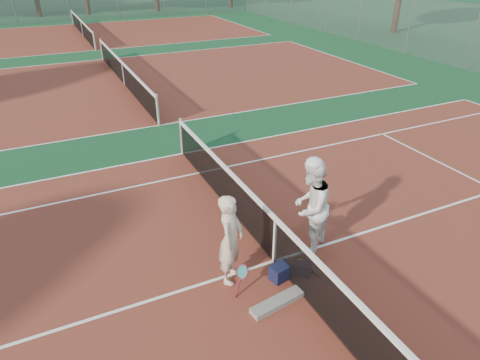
% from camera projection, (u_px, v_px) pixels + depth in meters
% --- Properties ---
extents(ground, '(130.00, 130.00, 0.00)m').
position_uv_depth(ground, '(274.00, 261.00, 8.32)').
color(ground, '#103D1F').
rests_on(ground, ground).
extents(court_main, '(23.77, 10.97, 0.01)m').
position_uv_depth(court_main, '(274.00, 261.00, 8.31)').
color(court_main, maroon).
rests_on(court_main, ground).
extents(court_far_a, '(23.77, 10.97, 0.01)m').
position_uv_depth(court_far_a, '(125.00, 85.00, 19.02)').
color(court_far_a, maroon).
rests_on(court_far_a, ground).
extents(court_far_b, '(23.77, 10.97, 0.01)m').
position_uv_depth(court_far_b, '(83.00, 35.00, 29.73)').
color(court_far_b, maroon).
rests_on(court_far_b, ground).
extents(net_main, '(0.10, 10.98, 1.02)m').
position_uv_depth(net_main, '(275.00, 240.00, 8.07)').
color(net_main, black).
rests_on(net_main, ground).
extents(net_far_a, '(0.10, 10.98, 1.02)m').
position_uv_depth(net_far_a, '(123.00, 73.00, 18.78)').
color(net_far_a, black).
rests_on(net_far_a, ground).
extents(net_far_b, '(0.10, 10.98, 1.02)m').
position_uv_depth(net_far_b, '(82.00, 28.00, 29.49)').
color(net_far_b, black).
rests_on(net_far_b, ground).
extents(fence_back, '(32.00, 0.06, 3.00)m').
position_uv_depth(fence_back, '(68.00, 2.00, 34.57)').
color(fence_back, slate).
rests_on(fence_back, ground).
extents(player_a, '(0.73, 0.76, 1.75)m').
position_uv_depth(player_a, '(231.00, 239.00, 7.49)').
color(player_a, beige).
rests_on(player_a, ground).
extents(player_b, '(1.21, 1.16, 1.96)m').
position_uv_depth(player_b, '(310.00, 207.00, 8.24)').
color(player_b, white).
rests_on(player_b, ground).
extents(racket_red, '(0.40, 0.39, 0.54)m').
position_uv_depth(racket_red, '(242.00, 279.00, 7.48)').
color(racket_red, maroon).
rests_on(racket_red, ground).
extents(racket_black_held, '(0.22, 0.30, 0.59)m').
position_uv_depth(racket_black_held, '(313.00, 228.00, 8.80)').
color(racket_black_held, black).
rests_on(racket_black_held, ground).
extents(racket_spare, '(0.41, 0.65, 0.12)m').
position_uv_depth(racket_spare, '(301.00, 263.00, 8.18)').
color(racket_spare, black).
rests_on(racket_spare, ground).
extents(sports_bag_navy, '(0.43, 0.33, 0.30)m').
position_uv_depth(sports_bag_navy, '(281.00, 272.00, 7.81)').
color(sports_bag_navy, black).
rests_on(sports_bag_navy, ground).
extents(sports_bag_purple, '(0.37, 0.35, 0.25)m').
position_uv_depth(sports_bag_purple, '(302.00, 269.00, 7.93)').
color(sports_bag_purple, '#270F2A').
rests_on(sports_bag_purple, ground).
extents(net_cover_canvas, '(1.04, 0.39, 0.11)m').
position_uv_depth(net_cover_canvas, '(277.00, 302.00, 7.28)').
color(net_cover_canvas, slate).
rests_on(net_cover_canvas, ground).
extents(water_bottle, '(0.09, 0.09, 0.30)m').
position_uv_depth(water_bottle, '(314.00, 264.00, 8.01)').
color(water_bottle, silver).
rests_on(water_bottle, ground).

